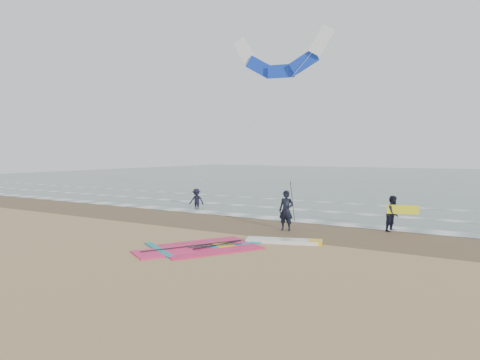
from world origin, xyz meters
The scene contains 11 objects.
ground centered at (0.00, 0.00, 0.00)m, with size 120.00×120.00×0.00m, color tan.
sea_water centered at (0.00, 48.00, 0.01)m, with size 120.00×80.00×0.02m, color #47605E.
wet_sand_band centered at (0.00, 6.00, 0.00)m, with size 120.00×5.00×0.01m, color brown.
foam_waterline centered at (0.00, 10.44, 0.03)m, with size 120.00×9.15×0.02m.
windsurf_rig centered at (-0.34, 1.38, 0.04)m, with size 5.93×5.62×0.14m.
person_standing centered at (0.14, 5.39, 0.90)m, with size 0.65×0.43×1.79m, color black.
person_walking centered at (4.25, 7.61, 0.79)m, with size 0.77×0.60×1.58m, color black.
person_wading centered at (-8.20, 10.03, 0.76)m, with size 0.98×0.56×1.52m, color black.
held_pole centered at (0.44, 5.39, 1.31)m, with size 0.17×0.86×1.82m.
carried_kiteboard centered at (4.65, 7.51, 1.00)m, with size 1.30×0.51×0.39m.
surf_kite centered at (-3.39, 12.22, 9.12)m, with size 8.15×2.46×9.84m.
Camera 1 is at (7.95, -11.74, 3.47)m, focal length 32.00 mm.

